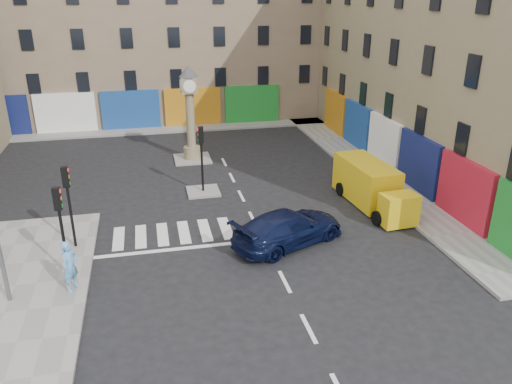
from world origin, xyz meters
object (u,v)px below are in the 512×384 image
object	(u,v)px
pedestrian_blue	(70,266)
traffic_light_left_near	(60,218)
traffic_light_island	(201,149)
yellow_van	(371,186)
clock_pillar	(190,108)
navy_sedan	(289,228)
traffic_light_left_far	(68,194)

from	to	relation	value
pedestrian_blue	traffic_light_left_near	bearing A→B (deg)	45.25
traffic_light_left_near	traffic_light_island	xyz separation A→B (m)	(6.30, 7.80, -0.03)
traffic_light_left_near	yellow_van	size ratio (longest dim) A/B	0.60
clock_pillar	navy_sedan	world-z (taller)	clock_pillar
traffic_light_island	navy_sedan	distance (m)	7.78
traffic_light_island	navy_sedan	bearing A→B (deg)	-66.56
traffic_light_left_near	navy_sedan	distance (m)	9.53
traffic_light_island	traffic_light_left_far	bearing A→B (deg)	-139.40
traffic_light_island	yellow_van	xyz separation A→B (m)	(8.47, -3.68, -1.50)
traffic_light_left_near	traffic_light_island	bearing A→B (deg)	51.07
clock_pillar	traffic_light_left_near	bearing A→B (deg)	-114.55
traffic_light_island	yellow_van	bearing A→B (deg)	-23.47
navy_sedan	yellow_van	world-z (taller)	yellow_van
pedestrian_blue	yellow_van	bearing A→B (deg)	-38.98
navy_sedan	pedestrian_blue	bearing A→B (deg)	78.49
traffic_light_left_far	pedestrian_blue	world-z (taller)	traffic_light_left_far
navy_sedan	yellow_van	size ratio (longest dim) A/B	0.88
navy_sedan	yellow_van	bearing A→B (deg)	-83.28
traffic_light_island	navy_sedan	xyz separation A→B (m)	(3.01, -6.95, -1.81)
yellow_van	traffic_light_left_near	bearing A→B (deg)	-168.74
clock_pillar	navy_sedan	distance (m)	13.57
traffic_light_left_far	yellow_van	world-z (taller)	traffic_light_left_far
traffic_light_left_far	yellow_van	distance (m)	14.95
yellow_van	pedestrian_blue	bearing A→B (deg)	-164.23
traffic_light_left_near	yellow_van	xyz separation A→B (m)	(14.77, 4.12, -1.53)
navy_sedan	pedestrian_blue	size ratio (longest dim) A/B	2.70
traffic_light_left_near	traffic_light_left_far	bearing A→B (deg)	90.00
clock_pillar	traffic_light_left_far	bearing A→B (deg)	-118.94
traffic_light_left_far	navy_sedan	distance (m)	9.62
navy_sedan	pedestrian_blue	distance (m)	9.24
pedestrian_blue	traffic_light_left_far	bearing A→B (deg)	35.71
traffic_light_island	navy_sedan	world-z (taller)	traffic_light_island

